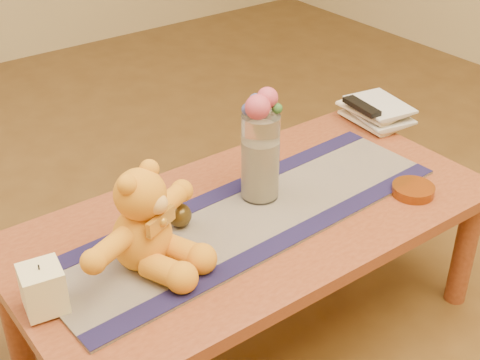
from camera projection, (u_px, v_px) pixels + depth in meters
floor at (253, 330)px, 2.13m from camera, size 5.50×5.50×0.00m
coffee_table_top at (254, 219)px, 1.91m from camera, size 1.40×0.70×0.04m
table_leg_fr at (465, 250)px, 2.16m from camera, size 0.07×0.07×0.41m
table_leg_bl at (13, 315)px, 1.90m from camera, size 0.07×0.07×0.41m
table_leg_br at (339, 176)px, 2.55m from camera, size 0.07×0.07×0.41m
persian_runner at (250, 217)px, 1.88m from camera, size 1.22×0.41×0.01m
runner_border_near at (286, 240)px, 1.78m from camera, size 1.20×0.12×0.00m
runner_border_far at (219, 194)px, 1.97m from camera, size 1.20×0.12×0.00m
teddy_bear at (141, 218)px, 1.64m from camera, size 0.47×0.43×0.26m
pillar_candle at (43, 289)px, 1.53m from camera, size 0.11×0.11×0.11m
candle_wick at (39, 267)px, 1.49m from camera, size 0.00×0.00×0.01m
glass_vase at (260, 157)px, 1.90m from camera, size 0.11×0.11×0.26m
potpourri_fill at (260, 169)px, 1.92m from camera, size 0.09×0.09×0.18m
rose_left at (258, 107)px, 1.80m from camera, size 0.07×0.07×0.07m
rose_right at (267, 98)px, 1.82m from camera, size 0.06×0.06×0.06m
blue_flower_back at (256, 101)px, 1.85m from camera, size 0.04×0.04×0.04m
blue_flower_side at (248, 109)px, 1.82m from camera, size 0.04×0.04×0.04m
leaf_sprig at (277, 108)px, 1.83m from camera, size 0.03×0.03×0.03m
bronze_ball at (180, 215)px, 1.82m from camera, size 0.07×0.07×0.07m
book_bottom at (358, 125)px, 2.36m from camera, size 0.18×0.23×0.02m
book_lower at (360, 120)px, 2.35m from camera, size 0.21×0.25×0.02m
book_upper at (357, 115)px, 2.34m from camera, size 0.17×0.23×0.02m
book_top at (361, 110)px, 2.33m from camera, size 0.20×0.25×0.02m
tv_remote at (362, 106)px, 2.31m from camera, size 0.06×0.16×0.02m
amber_dish at (413, 190)px, 1.98m from camera, size 0.16×0.16×0.03m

